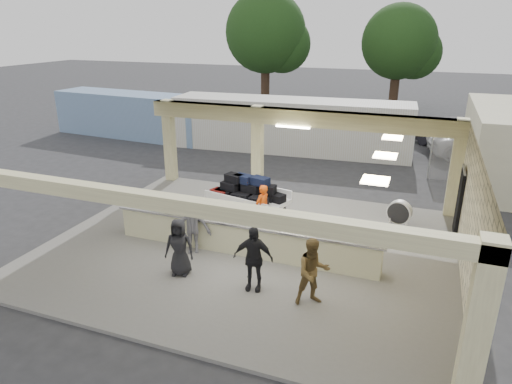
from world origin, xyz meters
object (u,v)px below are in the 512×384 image
at_px(drum_fan, 399,212).
at_px(passenger_a, 313,272).
at_px(passenger_c, 192,226).
at_px(container_white, 290,125).
at_px(baggage_counter, 243,238).
at_px(car_white_a, 483,143).
at_px(container_blue, 132,115).
at_px(passenger_d, 179,247).
at_px(luggage_cart, 248,194).
at_px(car_dark, 456,135).
at_px(passenger_b, 253,258).
at_px(baggage_handler, 262,208).

xyz_separation_m(drum_fan, passenger_a, (-1.62, -5.43, 0.37)).
distance_m(passenger_c, container_white, 12.60).
relative_size(baggage_counter, drum_fan, 9.07).
height_order(passenger_a, car_white_a, passenger_a).
bearing_deg(baggage_counter, container_blue, 135.38).
xyz_separation_m(passenger_c, container_white, (-0.77, 12.57, 0.42)).
xyz_separation_m(drum_fan, passenger_d, (-5.30, -5.33, 0.32)).
distance_m(luggage_cart, car_white_a, 14.32).
height_order(passenger_c, car_dark, passenger_c).
bearing_deg(baggage_counter, container_white, 100.15).
relative_size(baggage_counter, passenger_a, 4.80).
relative_size(passenger_b, car_dark, 0.36).
relative_size(passenger_d, car_dark, 0.33).
xyz_separation_m(baggage_counter, passenger_c, (-1.39, -0.50, 0.36)).
distance_m(baggage_handler, passenger_a, 4.30).
distance_m(baggage_counter, luggage_cart, 2.74).
xyz_separation_m(luggage_cart, car_white_a, (8.40, 11.60, -0.20)).
xyz_separation_m(container_white, container_blue, (-9.96, -0.11, -0.08)).
bearing_deg(baggage_counter, drum_fan, 40.85).
bearing_deg(drum_fan, passenger_a, -93.13).
distance_m(baggage_handler, passenger_c, 2.56).
xyz_separation_m(passenger_c, car_white_a, (8.92, 14.67, -0.21)).
bearing_deg(luggage_cart, car_white_a, 66.29).
bearing_deg(passenger_c, passenger_b, -52.59).
distance_m(baggage_handler, container_blue, 15.93).
relative_size(luggage_cart, passenger_b, 1.65).
xyz_separation_m(passenger_a, container_white, (-4.71, 13.89, 0.42)).
distance_m(passenger_b, passenger_d, 2.11).
relative_size(passenger_c, container_blue, 0.17).
distance_m(passenger_a, passenger_b, 1.57).
xyz_separation_m(luggage_cart, passenger_d, (-0.26, -4.30, -0.04)).
bearing_deg(passenger_c, drum_fan, 11.11).
bearing_deg(container_blue, baggage_counter, -40.43).
bearing_deg(baggage_handler, passenger_d, 4.28).
bearing_deg(passenger_d, luggage_cart, 74.45).
height_order(luggage_cart, passenger_d, passenger_d).
xyz_separation_m(passenger_c, container_blue, (-10.73, 12.46, 0.34)).
xyz_separation_m(passenger_d, car_white_a, (8.66, 15.90, -0.16)).
bearing_deg(car_dark, car_white_a, -95.13).
distance_m(luggage_cart, container_white, 9.59).
xyz_separation_m(passenger_a, container_blue, (-14.67, 13.78, 0.34)).
height_order(passenger_a, car_dark, passenger_a).
xyz_separation_m(passenger_b, container_white, (-3.14, 13.79, 0.40)).
height_order(passenger_b, passenger_d, passenger_b).
relative_size(luggage_cart, container_white, 0.23).
bearing_deg(passenger_b, passenger_a, -11.91).
xyz_separation_m(baggage_handler, passenger_c, (-1.40, -2.15, 0.06)).
bearing_deg(container_white, container_blue, 176.86).
bearing_deg(passenger_a, baggage_handler, 95.38).
height_order(baggage_handler, car_white_a, baggage_handler).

